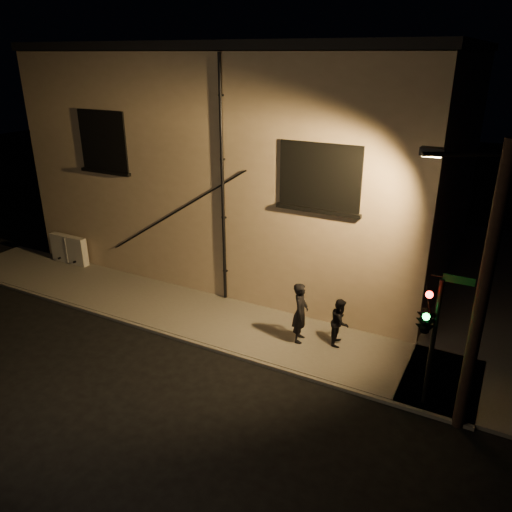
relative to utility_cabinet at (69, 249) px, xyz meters
The scene contains 8 objects.
ground 9.79m from the utility_cabinet, 16.06° to the right, with size 90.00×90.00×0.00m, color black.
sidewalk 10.75m from the utility_cabinet, ahead, with size 21.00×16.00×0.12m.
building 9.69m from the utility_cabinet, 44.62° to the left, with size 16.20×12.23×8.80m.
utility_cabinet is the anchor object (origin of this frame).
pedestrian_a 11.17m from the utility_cabinet, ahead, with size 0.71×0.46×1.94m, color black.
pedestrian_b 12.27m from the utility_cabinet, ahead, with size 0.73×0.57×1.50m, color black.
traffic_signal 15.22m from the utility_cabinet, ahead, with size 1.38×2.14×3.62m.
streetlamp_pole 16.39m from the utility_cabinet, ahead, with size 2.02×1.38×6.92m.
Camera 1 is at (6.81, -10.95, 8.44)m, focal length 35.00 mm.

